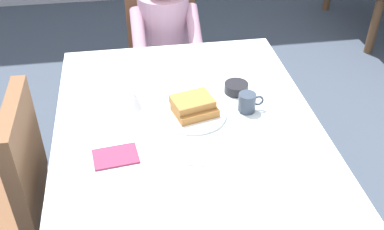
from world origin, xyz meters
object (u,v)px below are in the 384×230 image
at_px(chair_diner, 163,45).
at_px(bowl_butter, 236,88).
at_px(chair_left_side, 7,186).
at_px(spoon_near_edge, 203,165).
at_px(cup_coffee, 247,102).
at_px(diner_person, 165,36).
at_px(syrup_pitcher, 135,100).
at_px(fork_left_of_plate, 150,122).
at_px(knife_right_of_plate, 238,114).
at_px(dining_table_main, 189,146).
at_px(plate_breakfast, 194,114).
at_px(breakfast_stack, 194,106).

xyz_separation_m(chair_diner, bowl_butter, (0.25, -0.93, 0.23)).
bearing_deg(bowl_butter, chair_left_side, -166.75).
distance_m(chair_left_side, spoon_near_edge, 0.85).
bearing_deg(bowl_butter, chair_diner, 104.97).
height_order(bowl_butter, spoon_near_edge, bowl_butter).
xyz_separation_m(cup_coffee, spoon_near_edge, (-0.25, -0.32, -0.04)).
xyz_separation_m(diner_person, chair_left_side, (-0.78, -1.01, -0.14)).
relative_size(syrup_pitcher, spoon_near_edge, 0.53).
height_order(fork_left_of_plate, spoon_near_edge, same).
distance_m(diner_person, syrup_pitcher, 0.86).
xyz_separation_m(knife_right_of_plate, spoon_near_edge, (-0.21, -0.30, 0.00)).
relative_size(dining_table_main, plate_breakfast, 5.44).
height_order(dining_table_main, knife_right_of_plate, knife_right_of_plate).
xyz_separation_m(dining_table_main, spoon_near_edge, (0.02, -0.23, 0.09)).
height_order(syrup_pitcher, spoon_near_edge, syrup_pitcher).
bearing_deg(plate_breakfast, spoon_near_edge, -92.81).
height_order(bowl_butter, syrup_pitcher, syrup_pitcher).
bearing_deg(spoon_near_edge, cup_coffee, 67.59).
bearing_deg(plate_breakfast, breakfast_stack, 97.80).
relative_size(plate_breakfast, knife_right_of_plate, 1.40).
height_order(diner_person, bowl_butter, diner_person).
relative_size(cup_coffee, knife_right_of_plate, 0.57).
bearing_deg(dining_table_main, chair_diner, 89.55).
bearing_deg(dining_table_main, spoon_near_edge, -85.34).
relative_size(diner_person, breakfast_stack, 5.45).
xyz_separation_m(chair_diner, breakfast_stack, (0.02, -1.08, 0.26)).
xyz_separation_m(diner_person, syrup_pitcher, (-0.22, -0.82, 0.11)).
distance_m(chair_diner, chair_left_side, 1.41).
height_order(dining_table_main, chair_diner, chair_diner).
bearing_deg(breakfast_stack, syrup_pitcher, 157.12).
xyz_separation_m(bowl_butter, knife_right_of_plate, (-0.03, -0.17, -0.02)).
bearing_deg(cup_coffee, knife_right_of_plate, -155.16).
relative_size(chair_left_side, spoon_near_edge, 6.20).
bearing_deg(bowl_butter, spoon_near_edge, -116.94).
xyz_separation_m(cup_coffee, bowl_butter, (-0.01, 0.15, -0.02)).
height_order(chair_diner, cup_coffee, chair_diner).
height_order(diner_person, cup_coffee, diner_person).
bearing_deg(chair_diner, diner_person, 90.00).
bearing_deg(spoon_near_edge, bowl_butter, 78.88).
bearing_deg(syrup_pitcher, plate_breakfast, -22.94).
bearing_deg(chair_left_side, diner_person, -37.56).
relative_size(chair_diner, breakfast_stack, 4.53).
xyz_separation_m(dining_table_main, fork_left_of_plate, (-0.16, 0.07, 0.09)).
distance_m(diner_person, bowl_butter, 0.82).
distance_m(knife_right_of_plate, spoon_near_edge, 0.36).
distance_m(breakfast_stack, fork_left_of_plate, 0.20).
relative_size(syrup_pitcher, fork_left_of_plate, 0.44).
distance_m(diner_person, chair_left_side, 1.29).
bearing_deg(spoon_near_edge, syrup_pitcher, 134.30).
distance_m(dining_table_main, plate_breakfast, 0.14).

